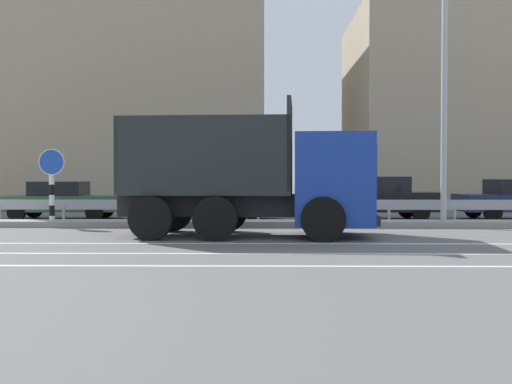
{
  "coord_description": "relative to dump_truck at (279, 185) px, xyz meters",
  "views": [
    {
      "loc": [
        -0.85,
        -16.41,
        1.46
      ],
      "look_at": [
        -1.08,
        0.19,
        1.08
      ],
      "focal_mm": 42.0,
      "sensor_mm": 36.0,
      "label": 1
    }
  ],
  "objects": [
    {
      "name": "median_island",
      "position": [
        0.47,
        3.03,
        -1.2
      ],
      "size": [
        28.84,
        1.1,
        0.18
      ],
      "primitive_type": "cube",
      "color": "gray",
      "rests_on": "ground_plane"
    },
    {
      "name": "background_building_1",
      "position": [
        9.48,
        16.85,
        3.71
      ],
      "size": [
        10.23,
        9.51,
        10.0
      ],
      "primitive_type": "cube",
      "color": "tan",
      "rests_on": "ground_plane"
    },
    {
      "name": "church_tower",
      "position": [
        8.81,
        29.07,
        4.32
      ],
      "size": [
        3.6,
        3.6,
        12.38
      ],
      "color": "silver",
      "rests_on": "ground_plane"
    },
    {
      "name": "lane_strip_2",
      "position": [
        -0.84,
        -5.17,
        -1.29
      ],
      "size": [
        52.43,
        0.16,
        0.01
      ],
      "primitive_type": "cube",
      "color": "silver",
      "rests_on": "ground_plane"
    },
    {
      "name": "lane_strip_0",
      "position": [
        -0.84,
        -1.75,
        -1.29
      ],
      "size": [
        52.43,
        0.16,
        0.01
      ],
      "primitive_type": "cube",
      "color": "silver",
      "rests_on": "ground_plane"
    },
    {
      "name": "background_building_0",
      "position": [
        -9.13,
        20.05,
        5.03
      ],
      "size": [
        17.5,
        14.12,
        12.64
      ],
      "primitive_type": "cube",
      "color": "tan",
      "rests_on": "ground_plane"
    },
    {
      "name": "parked_car_2",
      "position": [
        -7.56,
        6.08,
        -0.6
      ],
      "size": [
        4.33,
        2.14,
        1.35
      ],
      "rotation": [
        0.0,
        0.0,
        -1.52
      ],
      "color": "#335B33",
      "rests_on": "ground_plane"
    },
    {
      "name": "street_lamp_1",
      "position": [
        5.02,
        2.87,
        3.85
      ],
      "size": [
        0.71,
        2.42,
        9.25
      ],
      "color": "#ADADB2",
      "rests_on": "ground_plane"
    },
    {
      "name": "parked_car_3",
      "position": [
        -2.19,
        6.22,
        -0.63
      ],
      "size": [
        4.97,
        2.08,
        1.25
      ],
      "rotation": [
        0.0,
        0.0,
        -1.65
      ],
      "color": "black",
      "rests_on": "ground_plane"
    },
    {
      "name": "parked_car_4",
      "position": [
        3.61,
        6.06,
        -0.53
      ],
      "size": [
        4.38,
        2.04,
        1.52
      ],
      "rotation": [
        0.0,
        0.0,
        1.63
      ],
      "color": "black",
      "rests_on": "ground_plane"
    },
    {
      "name": "median_road_sign",
      "position": [
        -6.84,
        3.03,
        -0.02
      ],
      "size": [
        0.8,
        0.16,
        2.35
      ],
      "color": "white",
      "rests_on": "ground_plane"
    },
    {
      "name": "ground_plane",
      "position": [
        0.47,
        1.35,
        -1.29
      ],
      "size": [
        320.0,
        320.0,
        0.0
      ],
      "primitive_type": "plane",
      "color": "#605E5B"
    },
    {
      "name": "dump_truck",
      "position": [
        0.0,
        0.0,
        0.0
      ],
      "size": [
        6.43,
        3.1,
        3.38
      ],
      "rotation": [
        0.0,
        0.0,
        -1.63
      ],
      "color": "#19389E",
      "rests_on": "ground_plane"
    },
    {
      "name": "median_guardrail",
      "position": [
        0.47,
        3.93,
        -0.72
      ],
      "size": [
        52.43,
        0.09,
        0.78
      ],
      "color": "#9EA0A5",
      "rests_on": "ground_plane"
    },
    {
      "name": "lane_strip_1",
      "position": [
        -0.84,
        -3.53,
        -1.29
      ],
      "size": [
        52.43,
        0.16,
        0.01
      ],
      "primitive_type": "cube",
      "color": "silver",
      "rests_on": "ground_plane"
    }
  ]
}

